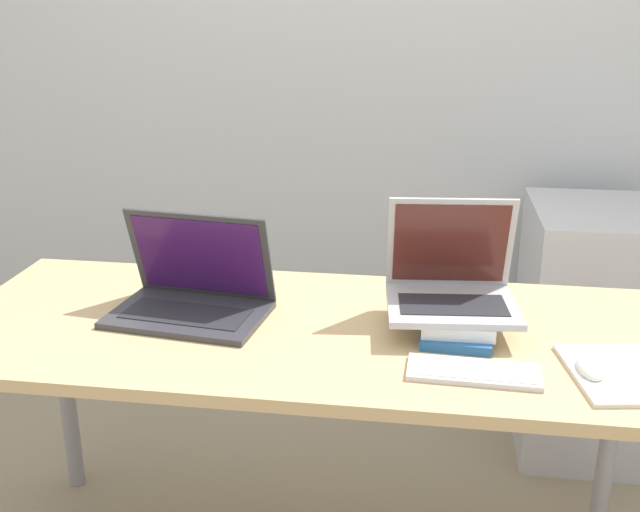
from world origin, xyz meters
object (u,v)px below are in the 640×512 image
laptop_left (192,295)px  book_stack (457,318)px  laptop_on_books (451,284)px  notepad (622,374)px  mini_fridge (592,329)px  wireless_keyboard (474,372)px  mouse (591,367)px

laptop_left → book_stack: bearing=0.7°
laptop_left → laptop_on_books: 0.64m
laptop_left → notepad: size_ratio=1.37×
book_stack → mini_fridge: size_ratio=0.34×
laptop_on_books → notepad: bearing=-30.9°
laptop_left → mini_fridge: (1.15, 0.79, -0.38)m
book_stack → mini_fridge: 0.99m
laptop_on_books → wireless_keyboard: 0.28m
mouse → mini_fridge: size_ratio=0.13×
notepad → mini_fridge: bearing=80.6°
laptop_on_books → mini_fridge: laptop_on_books is taller
mouse → wireless_keyboard: bearing=-171.3°
mouse → notepad: (0.06, 0.00, -0.01)m
laptop_on_books → wireless_keyboard: bearing=-79.4°
mouse → mini_fridge: 1.06m
book_stack → mouse: bearing=-35.4°
mouse → laptop_on_books: bearing=143.6°
book_stack → mouse: size_ratio=2.64×
laptop_left → mouse: 0.95m
mouse → mini_fridge: bearing=77.0°
wireless_keyboard → mini_fridge: mini_fridge is taller
laptop_left → book_stack: size_ratio=1.39×
book_stack → laptop_on_books: size_ratio=0.89×
laptop_on_books → mouse: (0.29, -0.22, -0.09)m
laptop_on_books → mouse: laptop_on_books is taller
laptop_on_books → mouse: 0.37m
wireless_keyboard → mouse: mouse is taller
notepad → laptop_left: bearing=169.4°
wireless_keyboard → mini_fridge: bearing=65.1°
laptop_on_books → laptop_left: bearing=-177.5°
mini_fridge → mouse: bearing=-103.0°
book_stack → mouse: 0.34m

